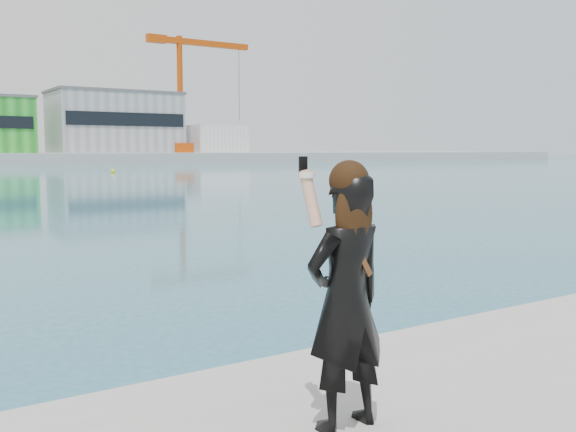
{
  "coord_description": "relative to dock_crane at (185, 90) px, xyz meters",
  "views": [
    {
      "loc": [
        -2.99,
        -3.8,
        2.66
      ],
      "look_at": [
        -0.41,
        0.16,
        2.17
      ],
      "focal_mm": 40.0,
      "sensor_mm": 36.0,
      "label": 1
    }
  ],
  "objects": [
    {
      "name": "ancillary_shed",
      "position": [
        8.8,
        4.0,
        -10.07
      ],
      "size": [
        12.0,
        10.0,
        6.0
      ],
      "primitive_type": "cube",
      "color": "silver",
      "rests_on": "far_quay"
    },
    {
      "name": "flagpole_right",
      "position": [
        -31.11,
        -1.0,
        -8.53
      ],
      "size": [
        1.28,
        0.16,
        8.0
      ],
      "color": "silver",
      "rests_on": "far_quay"
    },
    {
      "name": "dock_crane",
      "position": [
        0.0,
        0.0,
        0.0
      ],
      "size": [
        23.0,
        4.0,
        24.0
      ],
      "color": "#D3490C",
      "rests_on": "far_quay"
    },
    {
      "name": "buoy_near",
      "position": [
        -32.82,
        -52.86,
        -15.07
      ],
      "size": [
        0.5,
        0.5,
        0.5
      ],
      "primitive_type": "sphere",
      "color": "yellow",
      "rests_on": "ground"
    },
    {
      "name": "woman",
      "position": [
        -53.62,
        -122.54,
        -13.35
      ],
      "size": [
        0.65,
        0.44,
        1.81
      ],
      "rotation": [
        0.0,
        0.0,
        3.2
      ],
      "color": "black",
      "rests_on": "near_quay"
    },
    {
      "name": "warehouse_grey_right",
      "position": [
        -13.2,
        5.98,
        -6.8
      ],
      "size": [
        25.5,
        15.35,
        12.5
      ],
      "color": "gray",
      "rests_on": "far_quay"
    }
  ]
}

